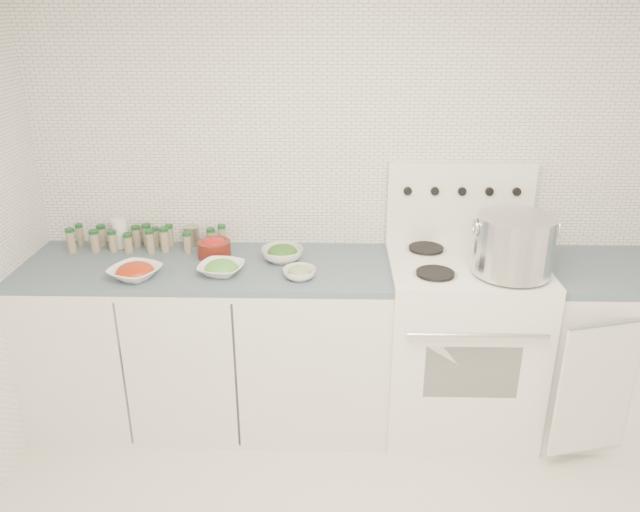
% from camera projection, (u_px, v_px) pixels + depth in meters
% --- Properties ---
extents(room_walls, '(3.54, 3.04, 2.52)m').
position_uv_depth(room_walls, '(398.00, 218.00, 1.77)').
color(room_walls, white).
rests_on(room_walls, ground).
extents(counter_left, '(1.85, 0.62, 0.90)m').
position_uv_depth(counter_left, '(211.00, 342.00, 3.31)').
color(counter_left, white).
rests_on(counter_left, ground).
extents(stove, '(0.76, 0.70, 1.36)m').
position_uv_depth(stove, '(459.00, 338.00, 3.26)').
color(stove, white).
rests_on(stove, ground).
extents(counter_right, '(0.89, 0.73, 0.90)m').
position_uv_depth(counter_right, '(616.00, 347.00, 3.26)').
color(counter_right, white).
rests_on(counter_right, ground).
extents(stock_pot, '(0.38, 0.36, 0.28)m').
position_uv_depth(stock_pot, '(514.00, 242.00, 2.88)').
color(stock_pot, silver).
rests_on(stock_pot, stove).
extents(bowl_tomato, '(0.30, 0.30, 0.08)m').
position_uv_depth(bowl_tomato, '(135.00, 272.00, 2.97)').
color(bowl_tomato, white).
rests_on(bowl_tomato, counter_left).
extents(bowl_snowpea, '(0.25, 0.25, 0.07)m').
position_uv_depth(bowl_snowpea, '(221.00, 268.00, 3.02)').
color(bowl_snowpea, white).
rests_on(bowl_snowpea, counter_left).
extents(bowl_broccoli, '(0.23, 0.23, 0.08)m').
position_uv_depth(bowl_broccoli, '(282.00, 253.00, 3.17)').
color(bowl_broccoli, white).
rests_on(bowl_broccoli, counter_left).
extents(bowl_zucchini, '(0.19, 0.19, 0.06)m').
position_uv_depth(bowl_zucchini, '(299.00, 273.00, 2.97)').
color(bowl_zucchini, white).
rests_on(bowl_zucchini, counter_left).
extents(bowl_pepper, '(0.17, 0.17, 0.11)m').
position_uv_depth(bowl_pepper, '(214.00, 248.00, 3.21)').
color(bowl_pepper, '#601910').
rests_on(bowl_pepper, counter_left).
extents(salt_canister, '(0.10, 0.10, 0.16)m').
position_uv_depth(salt_canister, '(120.00, 233.00, 3.33)').
color(salt_canister, white).
rests_on(salt_canister, counter_left).
extents(tin_can, '(0.09, 0.09, 0.11)m').
position_uv_depth(tin_can, '(192.00, 236.00, 3.36)').
color(tin_can, gray).
rests_on(tin_can, counter_left).
extents(spice_cluster, '(0.82, 0.16, 0.13)m').
position_uv_depth(spice_cluster, '(141.00, 238.00, 3.31)').
color(spice_cluster, gray).
rests_on(spice_cluster, counter_left).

